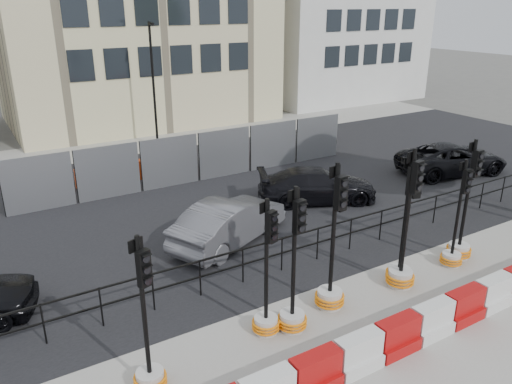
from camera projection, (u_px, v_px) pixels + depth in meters
ground at (345, 279)px, 13.11m from camera, size 120.00×120.00×0.00m
sidewalk_near at (437, 340)px, 10.71m from camera, size 40.00×6.00×0.02m
road at (222, 196)px, 18.71m from camera, size 40.00×14.00×0.03m
sidewalk_far at (142, 143)px, 25.91m from camera, size 40.00×4.00×0.02m
kerb_railing at (318, 238)px, 13.83m from camera, size 18.00×0.04×1.00m
heras_fencing at (190, 160)px, 20.70m from camera, size 14.33×1.72×2.00m
lamp_post_far at (153, 82)px, 24.20m from camera, size 0.12×0.56×6.00m
barrier_row at (432, 321)px, 10.74m from camera, size 15.70×0.50×0.80m
traffic_signal_a at (149, 360)px, 9.14m from camera, size 0.63×0.63×3.18m
traffic_signal_b at (267, 303)px, 10.72m from camera, size 0.62×0.62×3.16m
traffic_signal_c at (293, 302)px, 10.84m from camera, size 0.67×0.67×3.38m
traffic_signal_d at (332, 275)px, 11.62m from camera, size 0.71×0.71×3.60m
traffic_signal_e at (403, 260)px, 12.52m from camera, size 0.72×0.72×3.65m
traffic_signal_f at (402, 254)px, 12.66m from camera, size 0.68×0.68×3.46m
traffic_signal_g at (454, 245)px, 13.56m from camera, size 0.60×0.60×3.06m
traffic_signal_h at (461, 235)px, 13.94m from camera, size 0.68×0.68×3.47m
car_b at (229, 222)px, 14.87m from camera, size 4.56×5.23×1.37m
car_c at (317, 185)px, 18.03m from camera, size 4.96×5.59×1.24m
car_d at (452, 159)px, 21.02m from camera, size 4.20×5.62×1.30m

